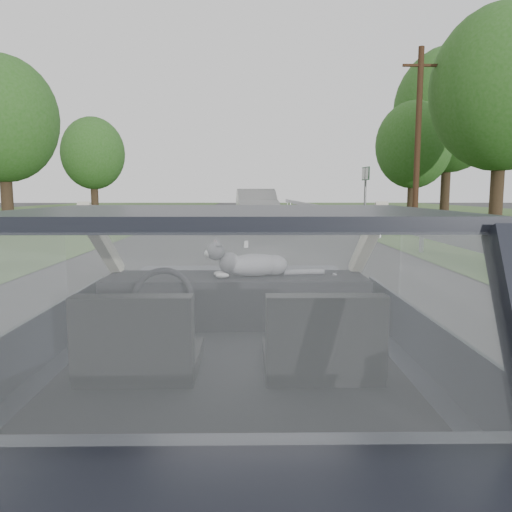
{
  "coord_description": "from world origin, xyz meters",
  "views": [
    {
      "loc": [
        0.08,
        -2.41,
        1.51
      ],
      "look_at": [
        0.12,
        0.58,
        1.13
      ],
      "focal_mm": 35.0,
      "sensor_mm": 36.0,
      "label": 1
    }
  ],
  "objects_px": {
    "highway_sign": "(365,194)",
    "utility_pole": "(418,140)",
    "cat": "(255,263)",
    "other_car": "(256,207)",
    "subject_car": "(233,351)"
  },
  "relations": [
    {
      "from": "highway_sign",
      "to": "utility_pole",
      "type": "height_order",
      "value": "utility_pole"
    },
    {
      "from": "highway_sign",
      "to": "utility_pole",
      "type": "distance_m",
      "value": 5.72
    },
    {
      "from": "cat",
      "to": "utility_pole",
      "type": "distance_m",
      "value": 19.02
    },
    {
      "from": "cat",
      "to": "other_car",
      "type": "relative_size",
      "value": 0.11
    },
    {
      "from": "utility_pole",
      "to": "cat",
      "type": "bearing_deg",
      "value": -111.26
    },
    {
      "from": "subject_car",
      "to": "highway_sign",
      "type": "bearing_deg",
      "value": 75.44
    },
    {
      "from": "highway_sign",
      "to": "subject_car",
      "type": "bearing_deg",
      "value": -109.76
    },
    {
      "from": "highway_sign",
      "to": "utility_pole",
      "type": "xyz_separation_m",
      "value": [
        0.88,
        -5.2,
        2.23
      ]
    },
    {
      "from": "utility_pole",
      "to": "subject_car",
      "type": "bearing_deg",
      "value": -110.93
    },
    {
      "from": "subject_car",
      "to": "utility_pole",
      "type": "height_order",
      "value": "utility_pole"
    },
    {
      "from": "cat",
      "to": "highway_sign",
      "type": "relative_size",
      "value": 0.19
    },
    {
      "from": "other_car",
      "to": "utility_pole",
      "type": "xyz_separation_m",
      "value": [
        6.53,
        -2.85,
        2.79
      ]
    },
    {
      "from": "subject_car",
      "to": "other_car",
      "type": "xyz_separation_m",
      "value": [
        0.42,
        21.02,
        0.11
      ]
    },
    {
      "from": "subject_car",
      "to": "other_car",
      "type": "bearing_deg",
      "value": 88.85
    },
    {
      "from": "subject_car",
      "to": "highway_sign",
      "type": "xyz_separation_m",
      "value": [
        6.07,
        23.36,
        0.67
      ]
    }
  ]
}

